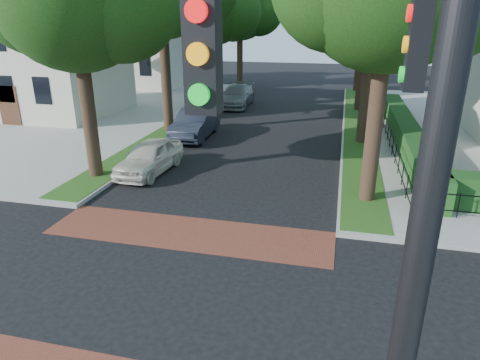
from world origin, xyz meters
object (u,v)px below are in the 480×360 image
(traffic_signal, at_px, (395,212))
(parked_car_front, at_px, (149,157))
(parked_car_middle, at_px, (195,123))
(parked_car_rear, at_px, (236,96))

(traffic_signal, distance_m, parked_car_front, 15.73)
(parked_car_front, bearing_deg, traffic_signal, -52.11)
(traffic_signal, xyz_separation_m, parked_car_middle, (-8.49, 18.72, -3.90))
(traffic_signal, bearing_deg, parked_car_rear, 106.66)
(parked_car_front, height_order, parked_car_rear, parked_car_rear)
(parked_car_front, relative_size, parked_car_middle, 0.85)
(parked_car_middle, height_order, parked_car_rear, parked_car_middle)
(parked_car_middle, bearing_deg, parked_car_front, -92.19)
(traffic_signal, height_order, parked_car_rear, traffic_signal)
(traffic_signal, bearing_deg, parked_car_front, 123.89)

